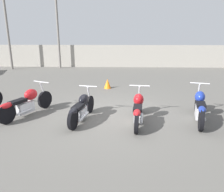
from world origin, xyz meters
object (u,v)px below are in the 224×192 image
Objects in this scene: motorcycle_slot_1 at (26,103)px; traffic_cone_far at (108,84)px; motorcycle_slot_4 at (200,107)px; light_pole_left at (56,2)px; motorcycle_slot_3 at (138,109)px; motorcycle_slot_2 at (82,108)px.

traffic_cone_far is (2.40, 3.64, -0.20)m from motorcycle_slot_1.
light_pole_left is at bearing 139.39° from motorcycle_slot_4.
motorcycle_slot_3 is at bearing -158.32° from motorcycle_slot_4.
light_pole_left is 17.21× the size of traffic_cone_far.
motorcycle_slot_4 is at bearing 21.93° from motorcycle_slot_1.
light_pole_left reaches higher than motorcycle_slot_1.
motorcycle_slot_1 is at bearing -167.82° from motorcycle_slot_4.
light_pole_left is 12.09m from motorcycle_slot_3.
motorcycle_slot_3 is at bearing 8.41° from motorcycle_slot_2.
motorcycle_slot_3 reaches higher than motorcycle_slot_1.
motorcycle_slot_2 is 0.91× the size of motorcycle_slot_3.
motorcycle_slot_3 reaches higher than motorcycle_slot_2.
motorcycle_slot_1 reaches higher than traffic_cone_far.
light_pole_left is at bearing 123.30° from motorcycle_slot_1.
traffic_cone_far is at bearing 81.24° from motorcycle_slot_1.
motorcycle_slot_1 is 4.47× the size of traffic_cone_far.
traffic_cone_far is (0.56, 4.02, -0.18)m from motorcycle_slot_2.
motorcycle_slot_1 is 4.37m from traffic_cone_far.
motorcycle_slot_3 is 4.63× the size of traffic_cone_far.
motorcycle_slot_4 is at bearing -55.44° from light_pole_left.
motorcycle_slot_4 is 4.90m from traffic_cone_far.
motorcycle_slot_3 is at bearing -74.82° from traffic_cone_far.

